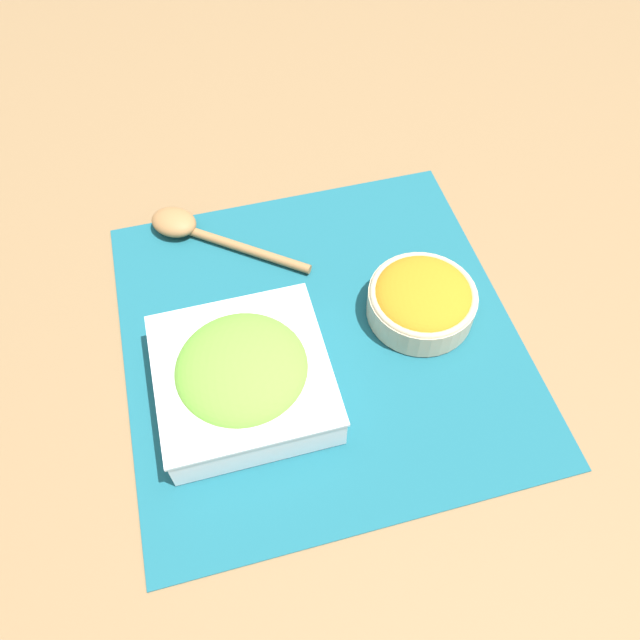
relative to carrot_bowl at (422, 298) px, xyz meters
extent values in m
plane|color=olive|center=(0.00, -0.13, -0.03)|extent=(3.00, 3.00, 0.00)
cube|color=#195B6B|center=(0.00, -0.13, -0.03)|extent=(0.47, 0.46, 0.00)
cylinder|color=#C6B28E|center=(0.00, 0.00, -0.01)|extent=(0.13, 0.13, 0.04)
torus|color=#C6B28E|center=(0.00, 0.00, 0.01)|extent=(0.13, 0.13, 0.01)
ellipsoid|color=orange|center=(0.00, 0.00, 0.01)|extent=(0.12, 0.12, 0.03)
cube|color=white|center=(0.05, -0.23, 0.00)|extent=(0.18, 0.18, 0.05)
cube|color=white|center=(0.05, -0.23, 0.02)|extent=(0.19, 0.19, 0.00)
ellipsoid|color=#6BAD38|center=(0.05, -0.23, 0.02)|extent=(0.14, 0.14, 0.05)
cylinder|color=#9E7042|center=(-0.15, -0.19, -0.02)|extent=(0.12, 0.15, 0.01)
ellipsoid|color=#9E7042|center=(-0.21, -0.27, -0.01)|extent=(0.08, 0.08, 0.03)
camera|label=1|loc=(0.40, -0.23, 0.60)|focal=35.00mm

